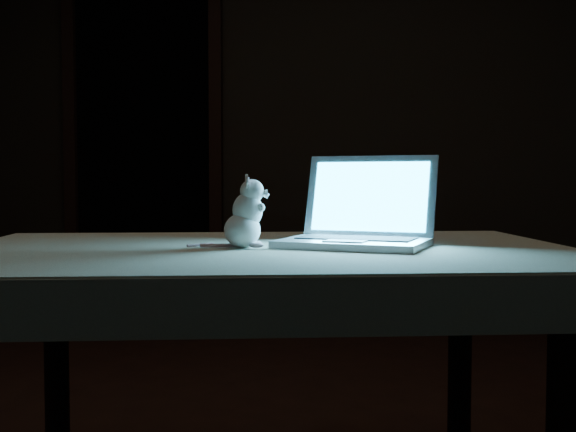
# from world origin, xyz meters

# --- Properties ---
(back_wall) EXTENTS (4.50, 0.04, 2.60)m
(back_wall) POSITION_xyz_m (0.00, 2.50, 1.30)
(back_wall) COLOR black
(back_wall) RESTS_ON ground
(doorway) EXTENTS (1.06, 0.36, 2.13)m
(doorway) POSITION_xyz_m (-1.10, 2.50, 1.06)
(doorway) COLOR black
(doorway) RESTS_ON back_wall
(table) EXTENTS (1.49, 1.13, 0.71)m
(table) POSITION_xyz_m (0.23, -0.34, 0.36)
(table) COLOR black
(table) RESTS_ON floor
(tablecloth) EXTENTS (1.47, 1.01, 0.10)m
(tablecloth) POSITION_xyz_m (0.21, -0.30, 0.67)
(tablecloth) COLOR beige
(tablecloth) RESTS_ON table
(laptop) EXTENTS (0.39, 0.36, 0.23)m
(laptop) POSITION_xyz_m (0.43, -0.29, 0.84)
(laptop) COLOR silver
(laptop) RESTS_ON tablecloth
(plush_mouse) EXTENTS (0.15, 0.15, 0.17)m
(plush_mouse) POSITION_xyz_m (0.18, -0.36, 0.81)
(plush_mouse) COLOR white
(plush_mouse) RESTS_ON tablecloth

